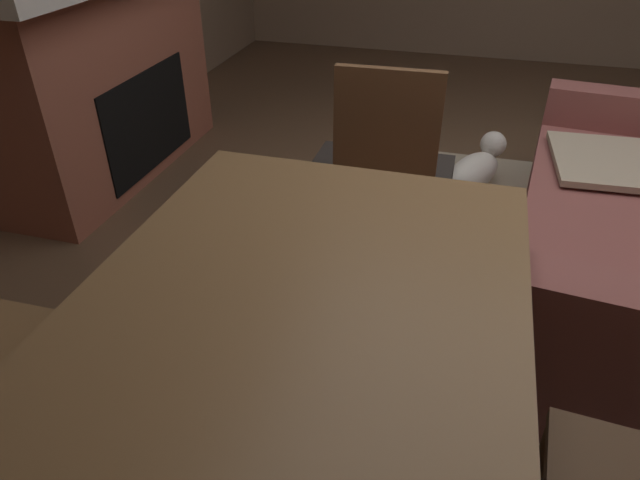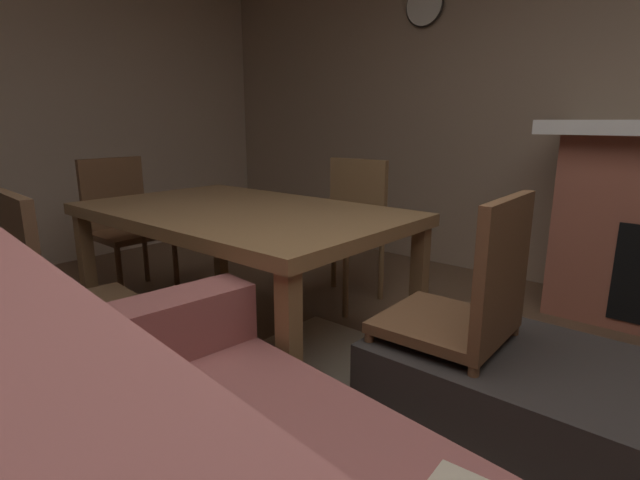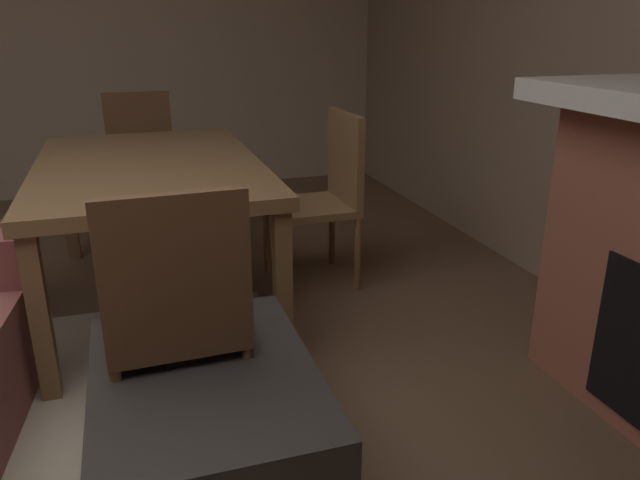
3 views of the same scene
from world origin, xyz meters
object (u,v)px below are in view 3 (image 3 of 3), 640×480
at_px(ottoman_coffee_table, 208,422).
at_px(dining_chair_east, 142,155).
at_px(tv_remote, 189,356).
at_px(dining_chair_south, 326,189).
at_px(dining_chair_west, 176,309).
at_px(dining_table, 149,175).

relative_size(ottoman_coffee_table, dining_chair_east, 0.99).
relative_size(tv_remote, dining_chair_south, 0.17).
height_order(ottoman_coffee_table, tv_remote, tv_remote).
relative_size(ottoman_coffee_table, tv_remote, 5.77).
bearing_deg(tv_remote, dining_chair_south, -48.51).
relative_size(ottoman_coffee_table, dining_chair_west, 0.99).
bearing_deg(dining_chair_south, tv_remote, 145.74).
height_order(tv_remote, dining_chair_west, dining_chair_west).
xyz_separation_m(ottoman_coffee_table, dining_chair_south, (1.38, -0.85, 0.34)).
distance_m(ottoman_coffee_table, dining_chair_south, 1.66).
bearing_deg(dining_table, dining_chair_west, -179.88).
height_order(ottoman_coffee_table, dining_chair_east, dining_chair_east).
distance_m(dining_table, dining_chair_west, 1.25).
height_order(dining_chair_east, dining_chair_south, same).
distance_m(tv_remote, dining_chair_south, 1.58).
height_order(dining_table, dining_chair_south, dining_chair_south).
distance_m(tv_remote, dining_chair_west, 0.15).
height_order(dining_table, dining_chair_east, dining_chair_east).
xyz_separation_m(tv_remote, dining_chair_west, (0.06, 0.02, 0.14)).
height_order(tv_remote, dining_table, dining_table).
bearing_deg(dining_table, tv_remote, -178.82).
height_order(ottoman_coffee_table, dining_table, dining_table).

